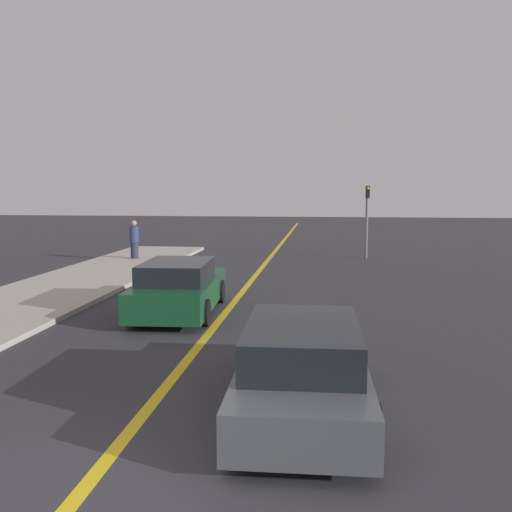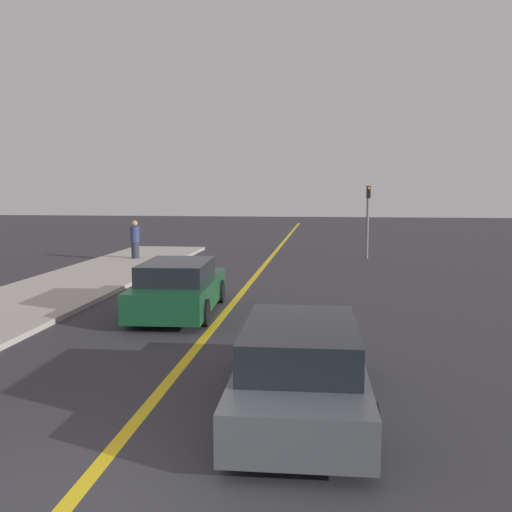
# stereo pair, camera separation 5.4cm
# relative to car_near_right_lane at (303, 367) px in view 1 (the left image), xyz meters

# --- Properties ---
(road_center_line) EXTENTS (0.20, 60.00, 0.01)m
(road_center_line) POSITION_rel_car_near_right_lane_xyz_m (-2.24, 15.04, -0.63)
(road_center_line) COLOR gold
(road_center_line) RESTS_ON ground_plane
(sidewalk_left) EXTENTS (3.80, 24.31, 0.13)m
(sidewalk_left) POSITION_rel_car_near_right_lane_xyz_m (-7.93, 9.19, -0.57)
(sidewalk_left) COLOR #ADA89E
(sidewalk_left) RESTS_ON ground_plane
(car_near_right_lane) EXTENTS (1.99, 4.65, 1.32)m
(car_near_right_lane) POSITION_rel_car_near_right_lane_xyz_m (0.00, 0.00, 0.00)
(car_near_right_lane) COLOR #4C5156
(car_near_right_lane) RESTS_ON ground_plane
(car_ahead_center) EXTENTS (2.13, 4.55, 1.37)m
(car_ahead_center) POSITION_rel_car_near_right_lane_xyz_m (-3.41, 6.07, 0.02)
(car_ahead_center) COLOR #144728
(car_ahead_center) RESTS_ON ground_plane
(pedestrian_by_sign) EXTENTS (0.40, 0.40, 1.68)m
(pedestrian_by_sign) POSITION_rel_car_near_right_lane_xyz_m (-8.05, 16.17, 0.33)
(pedestrian_by_sign) COLOR #282D3D
(pedestrian_by_sign) RESTS_ON sidewalk_left
(traffic_light) EXTENTS (0.18, 0.40, 3.32)m
(traffic_light) POSITION_rel_car_near_right_lane_xyz_m (2.18, 18.35, 1.45)
(traffic_light) COLOR slate
(traffic_light) RESTS_ON ground_plane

